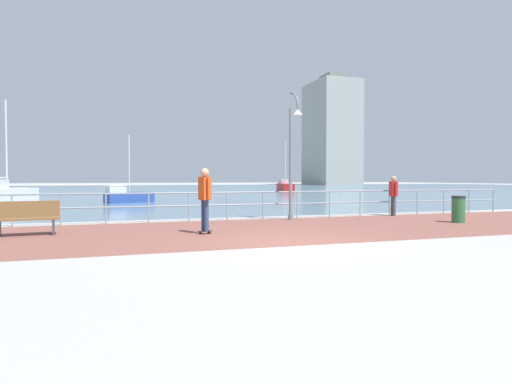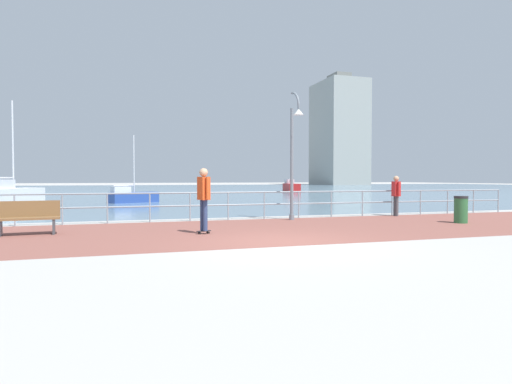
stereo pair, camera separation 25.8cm
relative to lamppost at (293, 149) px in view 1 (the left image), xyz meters
The scene contains 13 objects.
ground 35.14m from the lamppost, 93.73° to the left, with size 220.00×220.00×0.00m, color #ADAAA5.
brick_paving 4.21m from the lamppost, 133.36° to the right, with size 28.00×6.38×0.01m, color brown.
harbor_water 45.91m from the lamppost, 92.85° to the left, with size 180.00×88.00×0.00m, color slate.
waterfront_railing 3.05m from the lamppost, 161.18° to the left, with size 25.25×0.06×1.05m.
lamppost is the anchor object (origin of this frame).
skateboarder 5.03m from the lamppost, 143.25° to the right, with size 0.41×0.55×1.81m.
bystander 4.95m from the lamppost, ahead, with size 0.29×0.56×1.64m.
trash_bin 6.11m from the lamppost, 27.13° to the right, with size 0.46×0.46×0.93m.
park_bench 8.86m from the lamppost, 168.60° to the right, with size 1.64×0.59×0.92m.
sailboat_teal 18.97m from the lamppost, 130.81° to the left, with size 2.89×4.61×6.20m.
sailboat_yellow 15.11m from the lamppost, 111.14° to the left, with size 3.17×2.19×4.30m.
sailboat_gray 36.32m from the lamppost, 68.26° to the left, with size 2.05×4.47×6.05m.
tower_glass 95.20m from the lamppost, 60.93° to the left, with size 10.11×13.93×27.62m.
Camera 1 is at (-3.93, -9.46, 1.52)m, focal length 30.15 mm.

